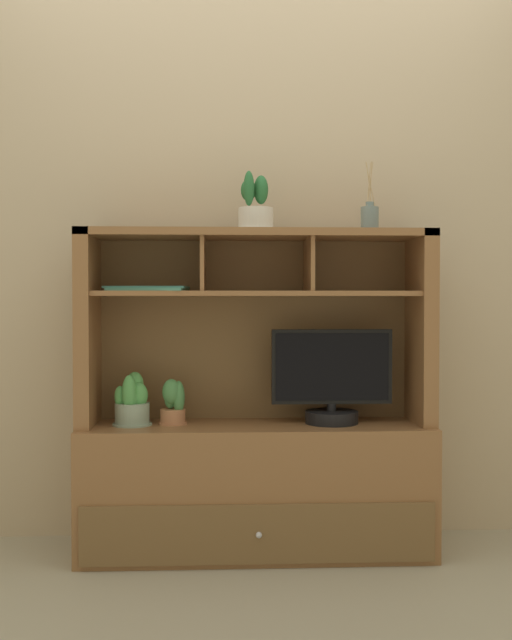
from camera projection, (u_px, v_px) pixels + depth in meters
floor_plane at (256, 553)px, 3.10m from camera, size 6.00×6.00×0.02m
back_wall at (253, 212)px, 3.30m from camera, size 6.00×0.02×2.80m
media_console at (256, 452)px, 3.09m from camera, size 1.40×0.45×1.29m
tv_monitor at (332, 383)px, 3.08m from camera, size 0.49×0.21×0.38m
potted_orchid at (174, 405)px, 3.06m from camera, size 0.12×0.12×0.18m
potted_fern at (132, 403)px, 3.03m from camera, size 0.16×0.16×0.21m
magazine_stack_left at (147, 289)px, 3.01m from camera, size 0.34×0.23×0.02m
diffuser_bottle at (370, 218)px, 3.06m from camera, size 0.07×0.07×0.28m
potted_succulent at (255, 209)px, 3.08m from camera, size 0.16×0.16×0.24m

